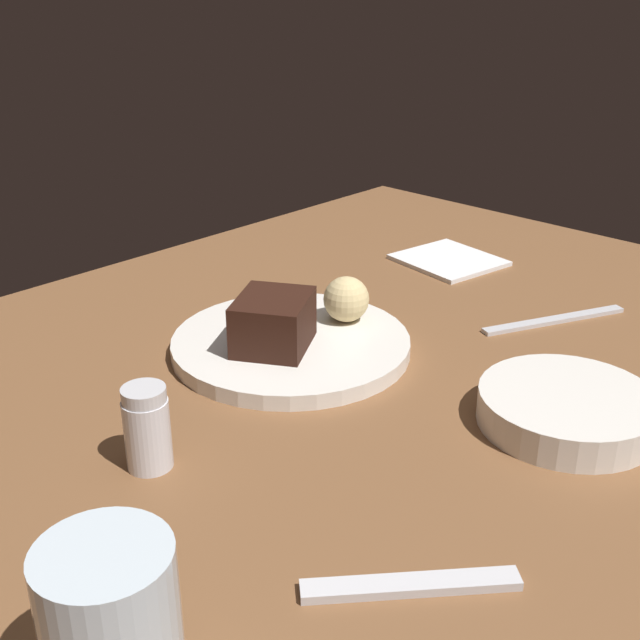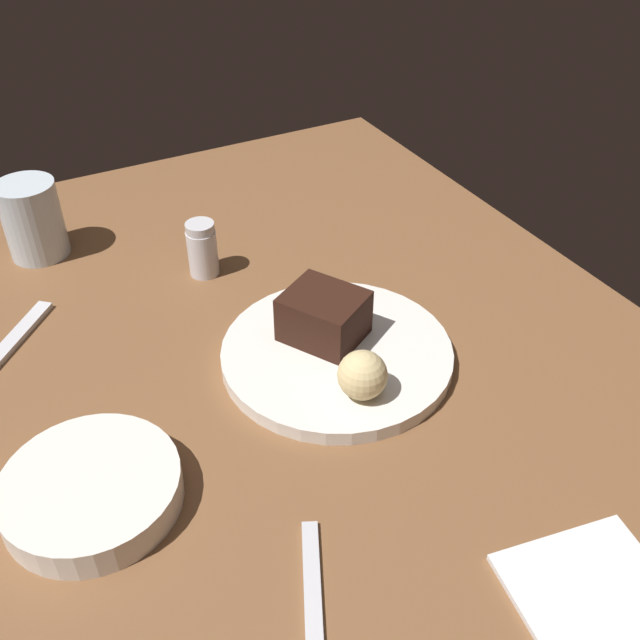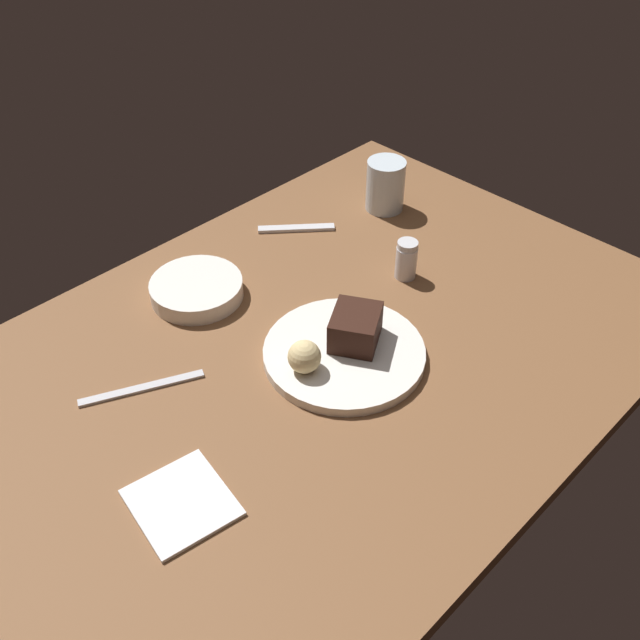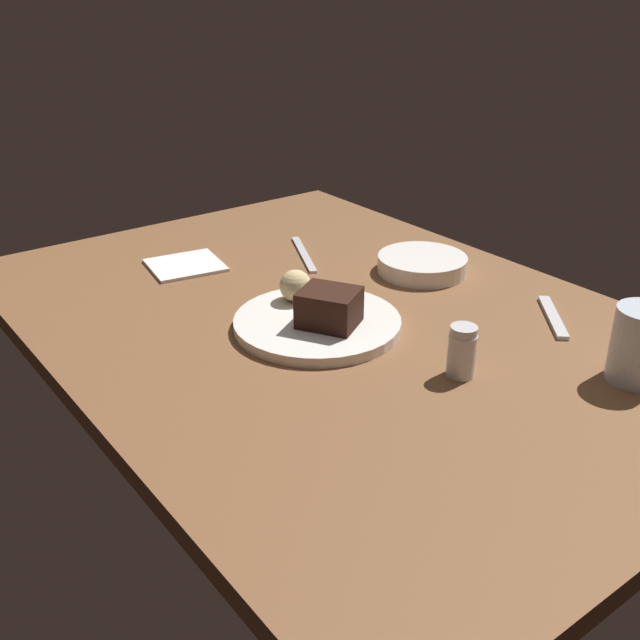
% 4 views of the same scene
% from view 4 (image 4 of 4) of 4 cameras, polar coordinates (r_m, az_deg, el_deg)
% --- Properties ---
extents(dining_table, '(1.20, 0.84, 0.03)m').
position_cam_4_polar(dining_table, '(1.18, 1.06, -0.47)').
color(dining_table, brown).
rests_on(dining_table, ground).
extents(dessert_plate, '(0.26, 0.26, 0.02)m').
position_cam_4_polar(dessert_plate, '(1.14, -0.21, -0.25)').
color(dessert_plate, white).
rests_on(dessert_plate, dining_table).
extents(chocolate_cake_slice, '(0.11, 0.11, 0.06)m').
position_cam_4_polar(chocolate_cake_slice, '(1.10, 0.71, 0.97)').
color(chocolate_cake_slice, black).
rests_on(chocolate_cake_slice, dessert_plate).
extents(bread_roll, '(0.05, 0.05, 0.05)m').
position_cam_4_polar(bread_roll, '(1.19, -1.90, 2.67)').
color(bread_roll, '#DBC184').
rests_on(bread_roll, dessert_plate).
extents(salt_shaker, '(0.04, 0.04, 0.07)m').
position_cam_4_polar(salt_shaker, '(1.01, 10.86, -2.40)').
color(salt_shaker, silver).
rests_on(salt_shaker, dining_table).
extents(side_bowl, '(0.16, 0.16, 0.03)m').
position_cam_4_polar(side_bowl, '(1.36, 7.86, 4.27)').
color(side_bowl, white).
rests_on(side_bowl, dining_table).
extents(dessert_spoon, '(0.12, 0.11, 0.01)m').
position_cam_4_polar(dessert_spoon, '(1.23, 17.48, 0.22)').
color(dessert_spoon, silver).
rests_on(dessert_spoon, dining_table).
extents(butter_knife, '(0.18, 0.09, 0.01)m').
position_cam_4_polar(butter_knife, '(1.43, -1.26, 5.09)').
color(butter_knife, silver).
rests_on(butter_knife, dining_table).
extents(folded_napkin, '(0.14, 0.15, 0.01)m').
position_cam_4_polar(folded_napkin, '(1.40, -10.31, 4.17)').
color(folded_napkin, white).
rests_on(folded_napkin, dining_table).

